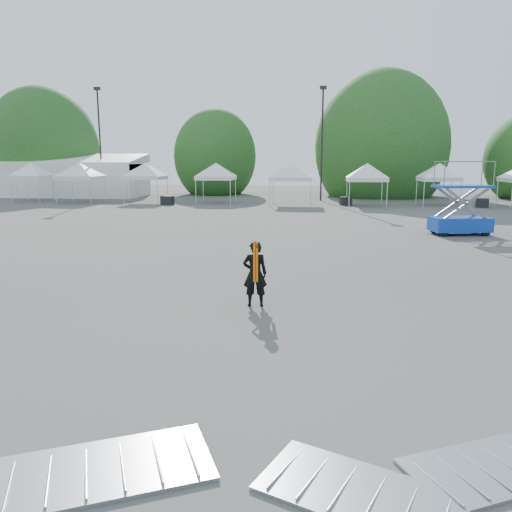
# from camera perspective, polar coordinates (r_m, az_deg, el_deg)

# --- Properties ---
(ground) EXTENTS (120.00, 120.00, 0.00)m
(ground) POSITION_cam_1_polar(r_m,az_deg,el_deg) (13.51, -3.03, -4.22)
(ground) COLOR #474442
(ground) RESTS_ON ground
(marquee) EXTENTS (15.00, 6.25, 4.23)m
(marquee) POSITION_cam_1_polar(r_m,az_deg,el_deg) (53.63, -20.73, 8.50)
(marquee) COLOR white
(marquee) RESTS_ON ground
(light_pole_west) EXTENTS (0.60, 0.25, 10.30)m
(light_pole_west) POSITION_cam_1_polar(r_m,az_deg,el_deg) (51.06, -17.43, 12.89)
(light_pole_west) COLOR black
(light_pole_west) RESTS_ON ground
(light_pole_east) EXTENTS (0.60, 0.25, 9.80)m
(light_pole_east) POSITION_cam_1_polar(r_m,az_deg,el_deg) (44.93, 7.56, 13.31)
(light_pole_east) COLOR black
(light_pole_east) RESTS_ON ground
(tree_far_w) EXTENTS (4.80, 4.80, 7.30)m
(tree_far_w) POSITION_cam_1_polar(r_m,az_deg,el_deg) (58.14, -23.14, 11.00)
(tree_far_w) COLOR #382314
(tree_far_w) RESTS_ON ground
(tree_mid_w) EXTENTS (4.16, 4.16, 6.33)m
(tree_mid_w) POSITION_cam_1_polar(r_m,az_deg,el_deg) (53.84, -4.69, 11.25)
(tree_mid_w) COLOR #382314
(tree_mid_w) RESTS_ON ground
(tree_mid_e) EXTENTS (5.12, 5.12, 7.79)m
(tree_mid_e) POSITION_cam_1_polar(r_m,az_deg,el_deg) (52.34, 14.10, 11.98)
(tree_mid_e) COLOR #382314
(tree_mid_e) RESTS_ON ground
(tent_a) EXTENTS (3.84, 3.84, 3.88)m
(tent_a) POSITION_cam_1_polar(r_m,az_deg,el_deg) (48.38, -24.30, 9.36)
(tent_a) COLOR silver
(tent_a) RESTS_ON ground
(tent_b) EXTENTS (4.49, 4.49, 3.88)m
(tent_b) POSITION_cam_1_polar(r_m,az_deg,el_deg) (45.35, -19.54, 9.66)
(tent_b) COLOR silver
(tent_b) RESTS_ON ground
(tent_c) EXTENTS (4.35, 4.35, 3.88)m
(tent_c) POSITION_cam_1_polar(r_m,az_deg,el_deg) (43.89, -12.56, 10.00)
(tent_c) COLOR silver
(tent_c) RESTS_ON ground
(tent_d) EXTENTS (4.33, 4.33, 3.88)m
(tent_d) POSITION_cam_1_polar(r_m,az_deg,el_deg) (42.48, -4.61, 10.20)
(tent_d) COLOR silver
(tent_d) RESTS_ON ground
(tent_e) EXTENTS (4.69, 4.69, 3.88)m
(tent_e) POSITION_cam_1_polar(r_m,az_deg,el_deg) (40.23, 4.06, 10.17)
(tent_e) COLOR silver
(tent_e) RESTS_ON ground
(tent_f) EXTENTS (4.24, 4.24, 3.88)m
(tent_f) POSITION_cam_1_polar(r_m,az_deg,el_deg) (40.12, 12.59, 9.94)
(tent_f) COLOR silver
(tent_f) RESTS_ON ground
(tent_g) EXTENTS (4.16, 4.16, 3.88)m
(tent_g) POSITION_cam_1_polar(r_m,az_deg,el_deg) (42.21, 20.25, 9.57)
(tent_g) COLOR silver
(tent_g) RESTS_ON ground
(man) EXTENTS (0.64, 0.47, 1.62)m
(man) POSITION_cam_1_polar(r_m,az_deg,el_deg) (12.09, -0.12, -2.04)
(man) COLOR black
(man) RESTS_ON ground
(scissor_lift) EXTENTS (2.90, 1.79, 3.49)m
(scissor_lift) POSITION_cam_1_polar(r_m,az_deg,el_deg) (25.82, 22.47, 6.15)
(scissor_lift) COLOR #0B349B
(scissor_lift) RESTS_ON ground
(barrier_left) EXTENTS (2.70, 2.11, 0.08)m
(barrier_left) POSITION_cam_1_polar(r_m,az_deg,el_deg) (6.44, -16.93, -22.22)
(barrier_left) COLOR #A2A4AA
(barrier_left) RESTS_ON ground
(barrier_mid) EXTENTS (2.36, 1.83, 0.07)m
(barrier_mid) POSITION_cam_1_polar(r_m,az_deg,el_deg) (5.98, 11.77, -24.93)
(barrier_mid) COLOR #A2A4AA
(barrier_mid) RESTS_ON ground
(barrier_right) EXTENTS (2.28, 1.79, 0.06)m
(barrier_right) POSITION_cam_1_polar(r_m,az_deg,el_deg) (6.81, 25.57, -20.95)
(barrier_right) COLOR #A2A4AA
(barrier_right) RESTS_ON ground
(crate_west) EXTENTS (1.04, 0.87, 0.72)m
(crate_west) POSITION_cam_1_polar(r_m,az_deg,el_deg) (41.10, -10.10, 6.28)
(crate_west) COLOR black
(crate_west) RESTS_ON ground
(crate_mid) EXTENTS (1.00, 0.86, 0.68)m
(crate_mid) POSITION_cam_1_polar(r_m,az_deg,el_deg) (40.67, 10.22, 6.20)
(crate_mid) COLOR black
(crate_mid) RESTS_ON ground
(crate_east) EXTENTS (1.04, 0.89, 0.70)m
(crate_east) POSITION_cam_1_polar(r_m,az_deg,el_deg) (41.73, 24.43, 5.53)
(crate_east) COLOR black
(crate_east) RESTS_ON ground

